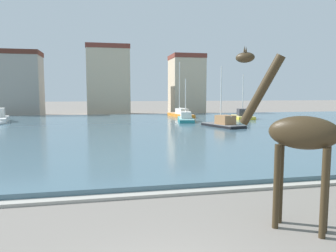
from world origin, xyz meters
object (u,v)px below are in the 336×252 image
object	(u,v)px
sailboat_teal	(185,119)
sailboat_yellow	(242,117)
sailboat_black	(221,125)
sailboat_orange	(179,115)
giraffe_statue	(297,136)

from	to	relation	value
sailboat_teal	sailboat_yellow	distance (m)	9.13
sailboat_black	sailboat_orange	bearing A→B (deg)	93.50
sailboat_teal	sailboat_black	distance (m)	7.90
giraffe_statue	sailboat_orange	size ratio (longest dim) A/B	0.61
sailboat_orange	sailboat_black	distance (m)	15.10
sailboat_yellow	sailboat_black	xyz separation A→B (m)	(-6.97, -9.70, -0.05)
giraffe_statue	sailboat_yellow	distance (m)	36.66
giraffe_statue	sailboat_teal	distance (m)	32.24
giraffe_statue	sailboat_black	xyz separation A→B (m)	(7.14, 24.08, -2.18)
sailboat_yellow	sailboat_teal	bearing A→B (deg)	-167.09
sailboat_orange	giraffe_statue	bearing A→B (deg)	-99.02
sailboat_yellow	sailboat_orange	size ratio (longest dim) A/B	0.77
giraffe_statue	sailboat_orange	world-z (taller)	sailboat_orange
sailboat_teal	sailboat_black	world-z (taller)	sailboat_black
sailboat_teal	sailboat_yellow	size ratio (longest dim) A/B	1.17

